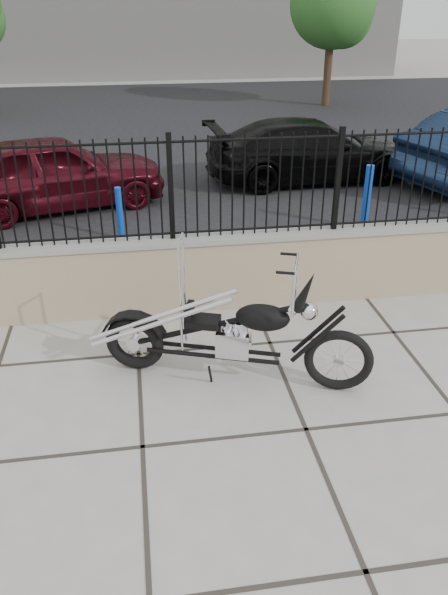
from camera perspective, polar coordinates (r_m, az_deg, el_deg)
ground_plane at (r=5.54m, az=8.08°, el=-12.73°), size 90.00×90.00×0.00m
parking_lot at (r=16.92m, az=-4.09°, el=15.71°), size 30.00×30.00×0.00m
retaining_wall at (r=7.32m, az=2.94°, el=2.85°), size 14.00×0.36×0.96m
iron_fence at (r=6.93m, az=3.16°, el=10.96°), size 14.00×0.08×1.20m
chopper_motorcycle at (r=5.70m, az=0.46°, el=-1.40°), size 2.64×1.30×1.58m
car_red at (r=11.15m, az=-16.38°, el=11.74°), size 4.24×2.65×1.35m
car_black at (r=12.59m, az=8.46°, el=14.12°), size 4.43×2.03×1.25m
bollard_a at (r=9.49m, az=-10.22°, el=8.13°), size 0.11×0.11×0.86m
bollard_b at (r=10.04m, az=13.87°, el=9.53°), size 0.15×0.15×1.08m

